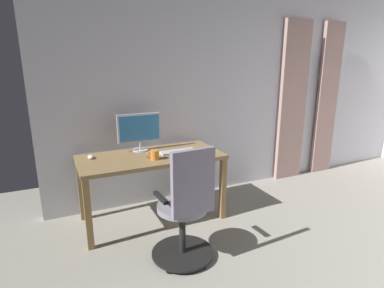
# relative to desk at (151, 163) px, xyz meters

# --- Properties ---
(back_room_partition) EXTENTS (5.72, 0.10, 2.74)m
(back_room_partition) POSITION_rel_desk_xyz_m (-1.73, -0.50, 0.71)
(back_room_partition) COLOR silver
(back_room_partition) RESTS_ON ground
(curtain_left_panel) EXTENTS (0.37, 0.06, 2.27)m
(curtain_left_panel) POSITION_rel_desk_xyz_m (-2.94, -0.39, 0.48)
(curtain_left_panel) COLOR tan
(curtain_left_panel) RESTS_ON ground
(curtain_right_panel) EXTENTS (0.45, 0.06, 2.27)m
(curtain_right_panel) POSITION_rel_desk_xyz_m (-2.27, -0.39, 0.48)
(curtain_right_panel) COLOR tan
(curtain_right_panel) RESTS_ON ground
(desk) EXTENTS (1.51, 0.70, 0.75)m
(desk) POSITION_rel_desk_xyz_m (0.00, 0.00, 0.00)
(desk) COLOR olive
(desk) RESTS_ON ground
(office_chair) EXTENTS (0.56, 0.56, 1.07)m
(office_chair) POSITION_rel_desk_xyz_m (-0.03, 0.86, -0.17)
(office_chair) COLOR black
(office_chair) RESTS_ON ground
(computer_monitor) EXTENTS (0.49, 0.18, 0.42)m
(computer_monitor) POSITION_rel_desk_xyz_m (0.05, -0.23, 0.33)
(computer_monitor) COLOR #B7BCC1
(computer_monitor) RESTS_ON desk
(computer_keyboard) EXTENTS (0.39, 0.13, 0.02)m
(computer_keyboard) POSITION_rel_desk_xyz_m (-0.30, 0.03, 0.10)
(computer_keyboard) COLOR #B7BCC1
(computer_keyboard) RESTS_ON desk
(computer_mouse) EXTENTS (0.06, 0.10, 0.04)m
(computer_mouse) POSITION_rel_desk_xyz_m (0.60, -0.15, 0.11)
(computer_mouse) COLOR white
(computer_mouse) RESTS_ON desk
(mug_tea) EXTENTS (0.13, 0.09, 0.10)m
(mug_tea) POSITION_rel_desk_xyz_m (0.01, 0.15, 0.14)
(mug_tea) COLOR orange
(mug_tea) RESTS_ON desk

